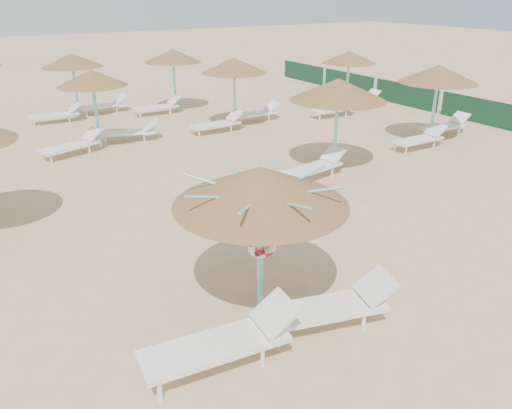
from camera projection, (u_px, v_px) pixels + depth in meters
ground at (276, 295)px, 8.96m from camera, size 120.00×120.00×0.00m
main_palapa at (261, 187)px, 7.82m from camera, size 2.83×2.83×2.53m
lounger_main_a at (225, 341)px, 7.17m from camera, size 2.37×0.92×0.84m
lounger_main_b at (332, 305)px, 8.01m from camera, size 2.27×1.18×0.79m
palapa_field at (158, 78)px, 16.92m from camera, size 20.49×13.39×2.72m
windbreak_fence at (407, 95)px, 23.28m from camera, size 0.08×19.84×1.10m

